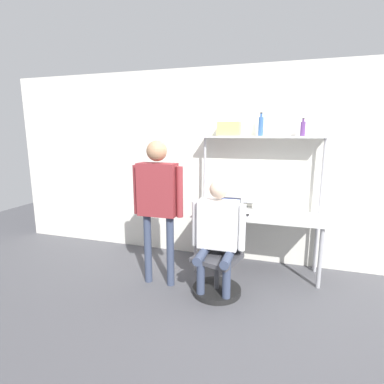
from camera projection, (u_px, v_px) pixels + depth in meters
name	position (u px, v px, depth m)	size (l,w,h in m)	color
ground_plane	(252.00, 281.00, 3.72)	(12.00, 12.00, 0.00)	#4C4C51
wall_back	(262.00, 167.00, 4.11)	(8.00, 0.06, 2.70)	silver
desk	(257.00, 221.00, 3.91)	(1.64, 0.64, 0.78)	silver
shelf_unit	(261.00, 158.00, 3.92)	(1.56, 0.27, 1.78)	silver
monitor	(241.00, 193.00, 4.07)	(0.49, 0.24, 0.43)	#B7B7BC
laptop	(228.00, 210.00, 3.88)	(0.31, 0.21, 0.21)	#333338
cell_phone	(247.00, 215.00, 3.80)	(0.07, 0.15, 0.01)	silver
office_chair	(219.00, 269.00, 3.45)	(0.57, 0.57, 0.90)	black
person_seated	(217.00, 229.00, 3.31)	(0.61, 0.46, 1.32)	#38425B
person_standing	(158.00, 194.00, 3.47)	(0.62, 0.23, 1.73)	#38425B
bottle_blue	(261.00, 126.00, 3.84)	(0.07, 0.07, 0.30)	#335999
bottle_purple	(303.00, 128.00, 3.70)	(0.06, 0.06, 0.22)	#593372
storage_box	(229.00, 129.00, 3.97)	(0.29, 0.18, 0.18)	#DBCC66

